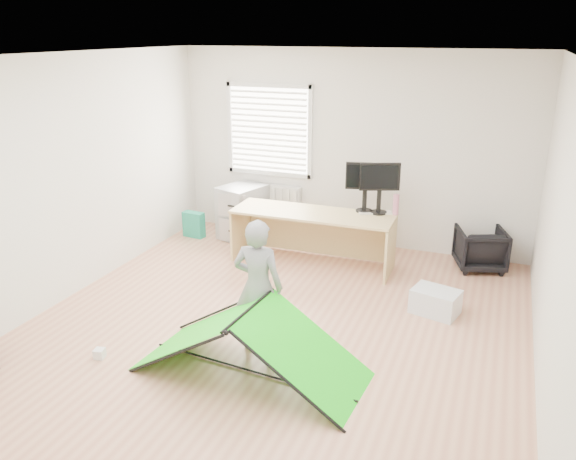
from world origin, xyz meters
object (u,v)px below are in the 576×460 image
(filing_cabinet, at_px, (243,212))
(kite, at_px, (250,341))
(monitor_right, at_px, (379,195))
(storage_crate, at_px, (435,302))
(office_chair, at_px, (480,249))
(person, at_px, (258,286))
(desk, at_px, (312,238))
(thermos, at_px, (396,205))
(monitor_left, at_px, (365,194))

(filing_cabinet, xyz_separation_m, kite, (1.59, -3.17, -0.07))
(monitor_right, relative_size, storage_crate, 1.04)
(office_chair, xyz_separation_m, storage_crate, (-0.36, -1.45, -0.13))
(office_chair, relative_size, person, 0.45)
(desk, xyz_separation_m, filing_cabinet, (-1.29, 0.60, 0.03))
(filing_cabinet, xyz_separation_m, thermos, (2.29, -0.31, 0.45))
(monitor_left, xyz_separation_m, thermos, (0.40, 0.02, -0.10))
(desk, xyz_separation_m, thermos, (1.00, 0.29, 0.49))
(desk, distance_m, office_chair, 2.16)
(filing_cabinet, relative_size, monitor_left, 1.57)
(person, bearing_deg, office_chair, -126.45)
(monitor_left, bearing_deg, person, -112.19)
(monitor_right, bearing_deg, person, -125.53)
(person, relative_size, storage_crate, 2.71)
(desk, height_order, thermos, thermos)
(monitor_right, distance_m, office_chair, 1.48)
(monitor_left, bearing_deg, monitor_right, -13.32)
(person, distance_m, storage_crate, 2.08)
(monitor_right, bearing_deg, desk, 177.15)
(desk, height_order, monitor_right, monitor_right)
(filing_cabinet, xyz_separation_m, office_chair, (3.35, 0.04, -0.12))
(thermos, height_order, office_chair, thermos)
(thermos, bearing_deg, storage_crate, -57.89)
(storage_crate, bearing_deg, desk, 154.49)
(desk, xyz_separation_m, monitor_left, (0.60, 0.28, 0.59))
(desk, height_order, storage_crate, desk)
(desk, distance_m, person, 2.20)
(office_chair, xyz_separation_m, kite, (-1.76, -3.21, 0.05))
(desk, bearing_deg, office_chair, 16.22)
(monitor_left, height_order, office_chair, monitor_left)
(monitor_right, distance_m, kite, 2.96)
(monitor_left, height_order, storage_crate, monitor_left)
(filing_cabinet, distance_m, storage_crate, 3.31)
(storage_crate, bearing_deg, monitor_left, 135.15)
(kite, bearing_deg, monitor_right, 84.87)
(monitor_right, xyz_separation_m, office_chair, (1.27, 0.36, -0.68))
(kite, bearing_deg, filing_cabinet, 121.25)
(office_chair, relative_size, kite, 0.29)
(monitor_right, distance_m, person, 2.53)
(thermos, distance_m, kite, 2.99)
(office_chair, bearing_deg, storage_crate, 57.87)
(kite, xyz_separation_m, storage_crate, (1.39, 1.76, -0.18))
(monitor_left, height_order, person, person)
(thermos, bearing_deg, kite, -103.77)
(monitor_left, relative_size, storage_crate, 1.02)
(office_chair, relative_size, storage_crate, 1.22)
(kite, distance_m, storage_crate, 2.25)
(filing_cabinet, relative_size, person, 0.59)
(thermos, bearing_deg, person, -107.92)
(person, relative_size, kite, 0.64)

